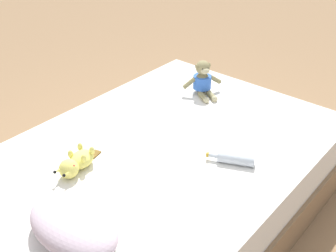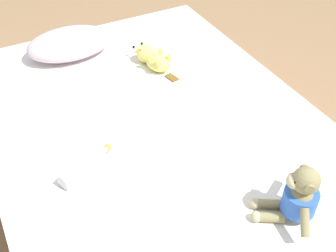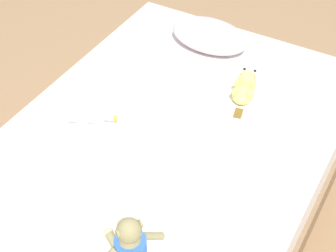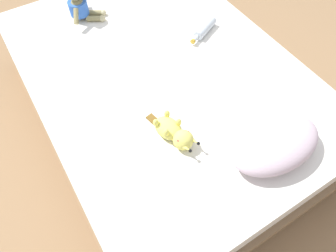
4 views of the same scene
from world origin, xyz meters
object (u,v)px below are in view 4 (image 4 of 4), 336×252
object	(u,v)px
pillow	(275,143)
glass_bottle	(205,29)
plush_monkey	(80,5)
bed	(163,94)
plush_yellow_creature	(174,133)

from	to	relation	value
pillow	glass_bottle	world-z (taller)	pillow
plush_monkey	glass_bottle	distance (m)	0.82
bed	plush_yellow_creature	xyz separation A→B (m)	(0.20, 0.45, 0.29)
bed	plush_yellow_creature	world-z (taller)	plush_yellow_creature
plush_yellow_creature	glass_bottle	bearing A→B (deg)	-135.90
pillow	plush_yellow_creature	size ratio (longest dim) A/B	1.44
bed	plush_yellow_creature	distance (m)	0.57
plush_yellow_creature	glass_bottle	xyz separation A→B (m)	(-0.59, -0.57, -0.02)
glass_bottle	plush_yellow_creature	bearing A→B (deg)	44.10
plush_yellow_creature	glass_bottle	size ratio (longest dim) A/B	1.31
plush_yellow_creature	glass_bottle	distance (m)	0.82
plush_yellow_creature	bed	bearing A→B (deg)	-113.96
plush_yellow_creature	pillow	bearing A→B (deg)	139.11
plush_yellow_creature	glass_bottle	world-z (taller)	plush_yellow_creature
bed	pillow	xyz separation A→B (m)	(-0.16, 0.76, 0.32)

